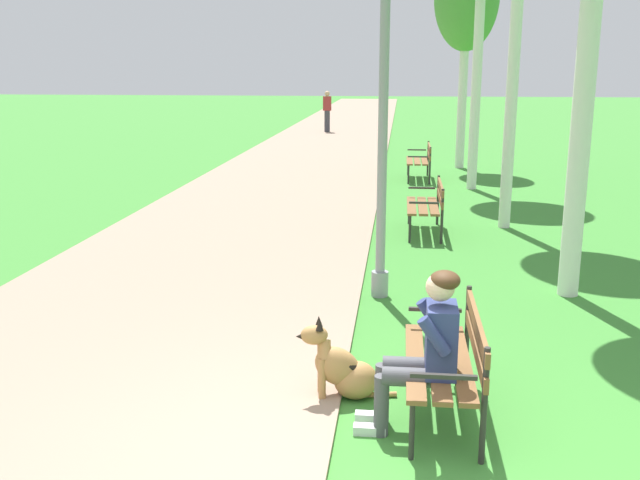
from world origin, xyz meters
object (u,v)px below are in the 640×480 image
dog_shepherd (343,369)px  park_bench_mid (429,202)px  lamp_post_near (384,85)px  park_bench_far (421,158)px  person_seated_on_near_bench (426,345)px  pedestrian_distant (327,112)px  park_bench_near (451,354)px

dog_shepherd → park_bench_mid: bearing=81.8°
park_bench_mid → dog_shepherd: 6.24m
lamp_post_near → park_bench_far: bearing=85.7°
park_bench_far → person_seated_on_near_bench: (-0.26, -12.36, 0.17)m
lamp_post_near → pedestrian_distant: 21.31m
park_bench_near → dog_shepherd: 0.91m
park_bench_mid → person_seated_on_near_bench: size_ratio=1.20×
dog_shepherd → lamp_post_near: lamp_post_near is taller
park_bench_far → lamp_post_near: bearing=-94.3°
park_bench_far → pedestrian_distant: size_ratio=0.91×
person_seated_on_near_bench → lamp_post_near: bearing=97.5°
person_seated_on_near_bench → dog_shepherd: size_ratio=1.51×
pedestrian_distant → park_bench_mid: bearing=-79.0°
park_bench_mid → lamp_post_near: bearing=-101.2°
person_seated_on_near_bench → lamp_post_near: size_ratio=0.26×
lamp_post_near → pedestrian_distant: size_ratio=2.88×
park_bench_far → dog_shepherd: bearing=-94.3°
dog_shepherd → lamp_post_near: (0.21, 2.78, 2.19)m
person_seated_on_near_bench → lamp_post_near: 3.72m
park_bench_near → park_bench_far: 12.09m
park_bench_mid → person_seated_on_near_bench: person_seated_on_near_bench is taller
park_bench_near → park_bench_mid: size_ratio=1.00×
park_bench_mid → lamp_post_near: size_ratio=0.32×
park_bench_near → person_seated_on_near_bench: size_ratio=1.20×
park_bench_near → lamp_post_near: 3.61m
park_bench_near → lamp_post_near: size_ratio=0.32×
park_bench_near → park_bench_mid: same height
park_bench_mid → park_bench_near: bearing=-90.3°
pedestrian_distant → park_bench_far: bearing=-73.9°
park_bench_mid → park_bench_far: bearing=89.8°
park_bench_far → dog_shepherd: 11.92m
park_bench_far → lamp_post_near: (-0.69, -9.11, 1.94)m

